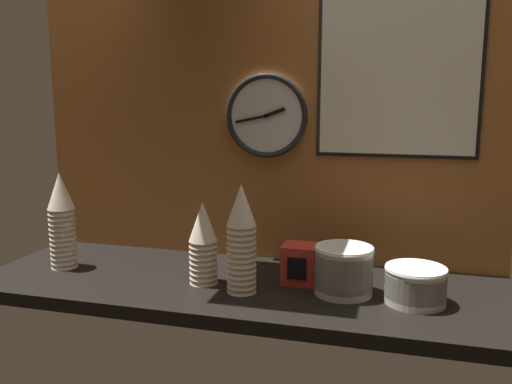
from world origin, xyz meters
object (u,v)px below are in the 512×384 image
(bowl_stack_right, at_px, (344,269))
(napkin_dispenser, at_px, (300,264))
(cup_stack_center_right, at_px, (241,239))
(wall_clock, at_px, (266,116))
(bowl_stack_far_right, at_px, (415,284))
(cup_stack_far_left, at_px, (62,220))
(menu_board, at_px, (398,68))
(cup_stack_center, at_px, (203,243))

(bowl_stack_right, distance_m, napkin_dispenser, 0.15)
(cup_stack_center_right, xyz_separation_m, wall_clock, (-0.01, 0.32, 0.33))
(bowl_stack_far_right, bearing_deg, napkin_dispenser, 167.21)
(cup_stack_center_right, bearing_deg, wall_clock, 92.04)
(cup_stack_center_right, xyz_separation_m, cup_stack_far_left, (-0.63, 0.06, 0.00))
(cup_stack_far_left, height_order, napkin_dispenser, cup_stack_far_left)
(bowl_stack_right, height_order, napkin_dispenser, bowl_stack_right)
(bowl_stack_far_right, distance_m, napkin_dispenser, 0.34)
(cup_stack_far_left, bearing_deg, cup_stack_center_right, -5.54)
(cup_stack_far_left, xyz_separation_m, wall_clock, (0.62, 0.26, 0.33))
(cup_stack_center_right, xyz_separation_m, menu_board, (0.40, 0.33, 0.48))
(bowl_stack_right, bearing_deg, menu_board, 66.09)
(cup_stack_center, relative_size, bowl_stack_right, 1.49)
(bowl_stack_far_right, height_order, wall_clock, wall_clock)
(wall_clock, xyz_separation_m, menu_board, (0.41, 0.01, 0.15))
(cup_stack_center, height_order, napkin_dispenser, cup_stack_center)
(cup_stack_center_right, distance_m, bowl_stack_far_right, 0.49)
(cup_stack_center, relative_size, bowl_stack_far_right, 1.49)
(menu_board, bearing_deg, cup_stack_center_right, -140.36)
(cup_stack_center_right, xyz_separation_m, napkin_dispenser, (0.15, 0.12, -0.10))
(cup_stack_center, height_order, menu_board, menu_board)
(bowl_stack_far_right, distance_m, bowl_stack_right, 0.20)
(cup_stack_far_left, distance_m, menu_board, 1.17)
(wall_clock, bearing_deg, bowl_stack_right, -41.52)
(cup_stack_far_left, xyz_separation_m, menu_board, (1.03, 0.27, 0.48))
(wall_clock, bearing_deg, bowl_stack_far_right, -29.69)
(cup_stack_center, distance_m, bowl_stack_far_right, 0.62)
(cup_stack_center_right, distance_m, menu_board, 0.71)
(cup_stack_center, xyz_separation_m, cup_stack_far_left, (-0.50, 0.02, 0.03))
(cup_stack_center, distance_m, bowl_stack_right, 0.42)
(cup_stack_center, relative_size, cup_stack_center_right, 0.79)
(wall_clock, relative_size, menu_board, 0.51)
(cup_stack_far_left, bearing_deg, napkin_dispenser, 4.41)
(bowl_stack_right, distance_m, wall_clock, 0.57)
(cup_stack_center, relative_size, menu_board, 0.45)
(cup_stack_center, distance_m, cup_stack_center_right, 0.14)
(cup_stack_center_right, relative_size, bowl_stack_far_right, 1.88)
(cup_stack_center, xyz_separation_m, bowl_stack_far_right, (0.61, 0.00, -0.07))
(napkin_dispenser, bearing_deg, menu_board, 39.75)
(cup_stack_center, relative_size, napkin_dispenser, 2.12)
(cup_stack_far_left, bearing_deg, menu_board, 14.82)
(cup_stack_center, height_order, wall_clock, wall_clock)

